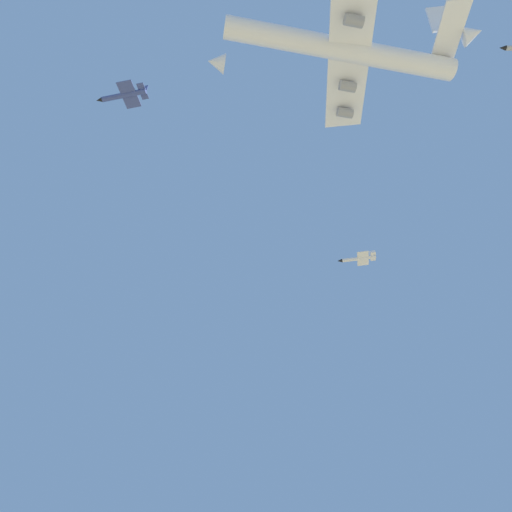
% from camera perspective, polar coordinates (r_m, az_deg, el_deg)
% --- Properties ---
extents(carrier_jet, '(59.69, 65.06, 23.69)m').
position_cam_1_polar(carrier_jet, '(146.91, 11.15, 23.82)').
color(carrier_jet, white).
extents(chase_jet_lead, '(10.97, 14.21, 4.00)m').
position_cam_1_polar(chase_jet_lead, '(142.77, -16.02, 18.57)').
color(chase_jet_lead, '#38478C').
extents(chase_jet_trailing, '(11.17, 14.10, 4.00)m').
position_cam_1_polar(chase_jet_trailing, '(185.72, 12.59, -0.30)').
color(chase_jet_trailing, silver).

